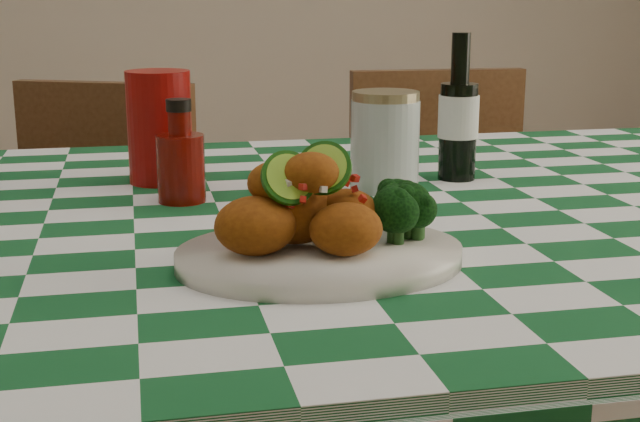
{
  "coord_description": "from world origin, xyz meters",
  "views": [
    {
      "loc": [
        -0.2,
        -1.04,
        1.05
      ],
      "look_at": [
        -0.03,
        -0.22,
        0.84
      ],
      "focal_mm": 50.0,
      "sensor_mm": 36.0,
      "label": 1
    }
  ],
  "objects": [
    {
      "name": "mason_jar",
      "position": [
        0.13,
        0.09,
        0.85
      ],
      "size": [
        0.1,
        0.1,
        0.13
      ],
      "primitive_type": null,
      "rotation": [
        0.0,
        0.0,
        0.18
      ],
      "color": "#B2BCBA",
      "rests_on": "dining_table"
    },
    {
      "name": "beer_bottle",
      "position": [
        0.25,
        0.14,
        0.89
      ],
      "size": [
        0.08,
        0.08,
        0.21
      ],
      "primitive_type": null,
      "rotation": [
        0.0,
        0.0,
        0.42
      ],
      "color": "black",
      "rests_on": "dining_table"
    },
    {
      "name": "plate",
      "position": [
        -0.03,
        -0.22,
        0.8
      ],
      "size": [
        0.29,
        0.23,
        0.02
      ],
      "primitive_type": null,
      "rotation": [
        0.0,
        0.0,
        0.01
      ],
      "color": "silver",
      "rests_on": "dining_table"
    },
    {
      "name": "fried_chicken_pile",
      "position": [
        -0.04,
        -0.22,
        0.85
      ],
      "size": [
        0.15,
        0.11,
        0.09
      ],
      "primitive_type": null,
      "color": "#8B420D",
      "rests_on": "plate"
    },
    {
      "name": "red_tumbler",
      "position": [
        -0.16,
        0.2,
        0.86
      ],
      "size": [
        0.11,
        0.11,
        0.16
      ],
      "primitive_type": "cylinder",
      "rotation": [
        0.0,
        0.0,
        -0.34
      ],
      "color": "maroon",
      "rests_on": "dining_table"
    },
    {
      "name": "ketchup_bottle",
      "position": [
        -0.14,
        0.08,
        0.85
      ],
      "size": [
        0.07,
        0.07,
        0.13
      ],
      "primitive_type": null,
      "rotation": [
        0.0,
        0.0,
        0.22
      ],
      "color": "#5B0A04",
      "rests_on": "dining_table"
    },
    {
      "name": "broccoli_side",
      "position": [
        0.06,
        -0.21,
        0.83
      ],
      "size": [
        0.08,
        0.08,
        0.06
      ],
      "primitive_type": null,
      "color": "black",
      "rests_on": "plate"
    },
    {
      "name": "wooden_chair_left",
      "position": [
        -0.33,
        0.71,
        0.43
      ],
      "size": [
        0.53,
        0.54,
        0.86
      ],
      "primitive_type": null,
      "rotation": [
        0.0,
        0.0,
        -0.42
      ],
      "color": "#472814",
      "rests_on": "ground"
    },
    {
      "name": "wooden_chair_right",
      "position": [
        0.47,
        0.69,
        0.44
      ],
      "size": [
        0.41,
        0.43,
        0.87
      ],
      "primitive_type": null,
      "rotation": [
        0.0,
        0.0,
        -0.04
      ],
      "color": "#472814",
      "rests_on": "ground"
    }
  ]
}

